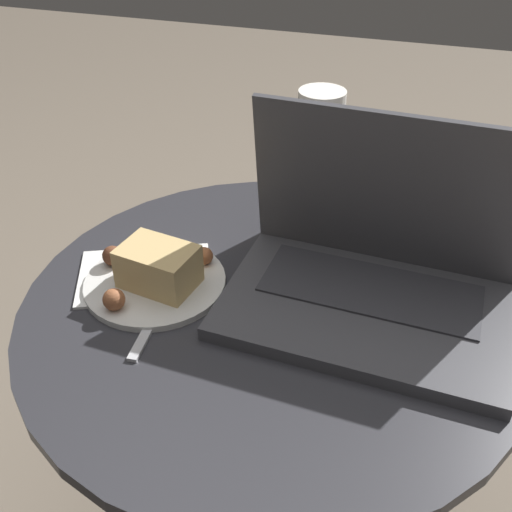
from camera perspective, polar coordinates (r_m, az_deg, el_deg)
The scene contains 6 objects.
table at distance 0.87m, azimuth 1.36°, elevation -11.70°, with size 0.64×0.64×0.49m.
napkin at distance 0.83m, azimuth -10.39°, elevation -1.57°, with size 0.21×0.19×0.00m.
laptop at distance 0.76m, azimuth 11.07°, elevation -1.34°, with size 0.36×0.24×0.24m.
beer_glass at distance 0.88m, azimuth 5.93°, elevation 9.05°, with size 0.07×0.07×0.21m.
snack_plate at distance 0.79m, azimuth -9.57°, elevation -1.70°, with size 0.19×0.19×0.06m.
fork at distance 0.77m, azimuth -9.14°, elevation -4.85°, with size 0.03×0.17×0.01m.
Camera 1 is at (0.16, -0.57, 0.99)m, focal length 42.00 mm.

